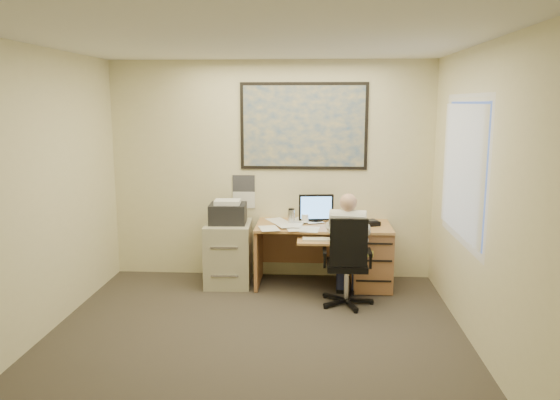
# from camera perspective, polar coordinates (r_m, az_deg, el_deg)

# --- Properties ---
(room_shell) EXTENTS (4.00, 4.50, 2.70)m
(room_shell) POSITION_cam_1_polar(r_m,az_deg,el_deg) (4.60, -3.17, -0.34)
(room_shell) COLOR #37322B
(room_shell) RESTS_ON ground
(desk) EXTENTS (1.60, 0.97, 1.08)m
(desk) POSITION_cam_1_polar(r_m,az_deg,el_deg) (6.64, 7.38, -5.19)
(desk) COLOR tan
(desk) RESTS_ON ground
(world_map) EXTENTS (1.56, 0.03, 1.06)m
(world_map) POSITION_cam_1_polar(r_m,az_deg,el_deg) (6.73, 2.50, 7.70)
(world_map) COLOR #1E4C93
(world_map) RESTS_ON room_shell
(wall_calendar) EXTENTS (0.28, 0.01, 0.42)m
(wall_calendar) POSITION_cam_1_polar(r_m,az_deg,el_deg) (6.88, -3.81, 0.87)
(wall_calendar) COLOR white
(wall_calendar) RESTS_ON room_shell
(window_blinds) EXTENTS (0.06, 1.40, 1.30)m
(window_blinds) POSITION_cam_1_polar(r_m,az_deg,el_deg) (5.52, 18.64, 3.00)
(window_blinds) COLOR silver
(window_blinds) RESTS_ON room_shell
(filing_cabinet) EXTENTS (0.57, 0.67, 1.04)m
(filing_cabinet) POSITION_cam_1_polar(r_m,az_deg,el_deg) (6.68, -5.40, -4.99)
(filing_cabinet) COLOR #B1AC8E
(filing_cabinet) RESTS_ON ground
(office_chair) EXTENTS (0.60, 0.60, 1.00)m
(office_chair) POSITION_cam_1_polar(r_m,az_deg,el_deg) (6.03, 6.99, -8.24)
(office_chair) COLOR black
(office_chair) RESTS_ON ground
(person) EXTENTS (0.59, 0.77, 1.23)m
(person) POSITION_cam_1_polar(r_m,az_deg,el_deg) (6.01, 7.01, -5.11)
(person) COLOR silver
(person) RESTS_ON office_chair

